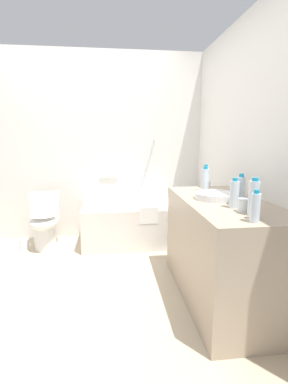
{
  "coord_description": "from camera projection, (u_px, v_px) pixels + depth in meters",
  "views": [
    {
      "loc": [
        0.38,
        -2.4,
        1.32
      ],
      "look_at": [
        0.69,
        0.2,
        0.82
      ],
      "focal_mm": 26.02,
      "sensor_mm": 36.0,
      "label": 1
    }
  ],
  "objects": [
    {
      "name": "wall_right_mirror",
      "position": [
        251.0,
        151.0,
        2.51
      ],
      "size": [
        0.1,
        3.07,
        2.42
      ],
      "primitive_type": "cube",
      "color": "silver",
      "rests_on": "ground_plane"
    },
    {
      "name": "water_bottle_1",
      "position": [
        205.0,
        179.0,
        2.6
      ],
      "size": [
        0.06,
        0.06,
        0.25
      ],
      "color": "silver",
      "rests_on": "vanity_counter"
    },
    {
      "name": "water_bottle_3",
      "position": [
        254.0,
        198.0,
        1.77
      ],
      "size": [
        0.07,
        0.07,
        0.24
      ],
      "color": "silver",
      "rests_on": "vanity_counter"
    },
    {
      "name": "toilet",
      "position": [
        45.0,
        221.0,
        3.36
      ],
      "size": [
        0.37,
        0.49,
        0.68
      ],
      "rotation": [
        0.0,
        0.0,
        -1.49
      ],
      "color": "white",
      "rests_on": "ground_plane"
    },
    {
      "name": "water_bottle_4",
      "position": [
        234.0,
        194.0,
        1.96
      ],
      "size": [
        0.07,
        0.07,
        0.22
      ],
      "color": "silver",
      "rests_on": "vanity_counter"
    },
    {
      "name": "drinking_glass_1",
      "position": [
        243.0,
        205.0,
        1.86
      ],
      "size": [
        0.07,
        0.07,
        0.09
      ],
      "primitive_type": "cylinder",
      "color": "white",
      "rests_on": "vanity_counter"
    },
    {
      "name": "vanity_counter",
      "position": [
        222.0,
        250.0,
        2.29
      ],
      "size": [
        0.63,
        1.34,
        0.84
      ],
      "primitive_type": "cube",
      "color": "tan",
      "rests_on": "ground_plane"
    },
    {
      "name": "water_bottle_5",
      "position": [
        205.0,
        181.0,
        2.5
      ],
      "size": [
        0.07,
        0.07,
        0.24
      ],
      "color": "silver",
      "rests_on": "vanity_counter"
    },
    {
      "name": "drinking_glass_2",
      "position": [
        255.0,
        211.0,
        1.69
      ],
      "size": [
        0.06,
        0.06,
        0.1
      ],
      "primitive_type": "cylinder",
      "color": "white",
      "rests_on": "vanity_counter"
    },
    {
      "name": "sink_faucet",
      "position": [
        240.0,
        195.0,
        2.29
      ],
      "size": [
        0.1,
        0.15,
        0.07
      ],
      "color": "#AEAEB3",
      "rests_on": "vanity_counter"
    },
    {
      "name": "water_bottle_0",
      "position": [
        240.0,
        191.0,
        2.01
      ],
      "size": [
        0.06,
        0.06,
        0.24
      ],
      "color": "silver",
      "rests_on": "vanity_counter"
    },
    {
      "name": "drinking_glass_0",
      "position": [
        207.0,
        185.0,
        2.71
      ],
      "size": [
        0.06,
        0.06,
        0.08
      ],
      "primitive_type": "cylinder",
      "color": "white",
      "rests_on": "vanity_counter"
    },
    {
      "name": "toilet_paper_roll",
      "position": [
        24.0,
        244.0,
        3.4
      ],
      "size": [
        0.11,
        0.11,
        0.11
      ],
      "primitive_type": "cylinder",
      "color": "white",
      "rests_on": "ground_plane"
    },
    {
      "name": "water_bottle_2",
      "position": [
        255.0,
        207.0,
        1.62
      ],
      "size": [
        0.06,
        0.06,
        0.19
      ],
      "color": "silver",
      "rests_on": "vanity_counter"
    },
    {
      "name": "ground_plane",
      "position": [
        72.0,
        285.0,
        2.55
      ],
      "size": [
        4.18,
        4.18,
        0.0
      ],
      "primitive_type": "plane",
      "color": "#C1AD8E"
    },
    {
      "name": "wall_back_tiled",
      "position": [
        81.0,
        147.0,
        3.67
      ],
      "size": [
        3.58,
        0.1,
        2.42
      ],
      "primitive_type": "cube",
      "color": "silver",
      "rests_on": "ground_plane"
    },
    {
      "name": "bathtub",
      "position": [
        143.0,
        222.0,
        3.55
      ],
      "size": [
        1.5,
        0.69,
        1.3
      ],
      "color": "silver",
      "rests_on": "ground_plane"
    },
    {
      "name": "sink_basin",
      "position": [
        216.0,
        196.0,
        2.26
      ],
      "size": [
        0.35,
        0.35,
        0.05
      ],
      "primitive_type": "cylinder",
      "color": "white",
      "rests_on": "vanity_counter"
    }
  ]
}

